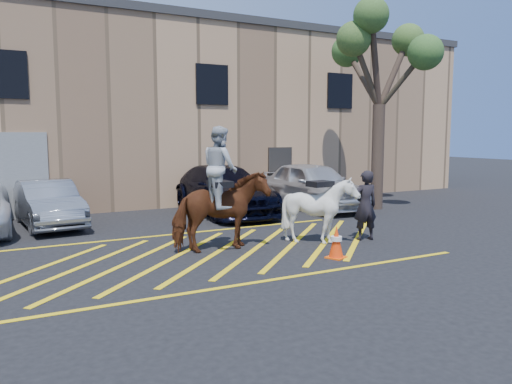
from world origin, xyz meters
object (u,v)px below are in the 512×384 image
handler (365,205)px  mounted_bay (220,201)px  car_silver_sedan (48,204)px  tree (380,51)px  car_blue_suv (224,190)px  car_white_suv (313,185)px  saddled_white (320,210)px  traffic_cone (336,242)px

handler → mounted_bay: bearing=0.5°
car_silver_sedan → tree: tree is taller
car_blue_suv → car_white_suv: (3.37, -0.53, 0.05)m
saddled_white → tree: size_ratio=0.23×
car_blue_suv → handler: bearing=-74.6°
car_blue_suv → tree: (5.36, -1.75, 4.87)m
saddled_white → tree: tree is taller
car_blue_suv → tree: bearing=-16.2°
saddled_white → car_white_suv: bearing=57.3°
handler → saddled_white: handler is taller
car_white_suv → mounted_bay: bearing=-142.0°
car_silver_sedan → handler: bearing=-45.1°
car_white_suv → handler: size_ratio=2.80×
mounted_bay → handler: bearing=-9.2°
car_silver_sedan → handler: (7.06, -5.94, 0.22)m
mounted_bay → tree: size_ratio=0.40×
car_white_suv → saddled_white: car_white_suv is taller
car_white_suv → traffic_cone: bearing=-121.2°
mounted_bay → car_blue_suv: bearing=65.0°
car_white_suv → saddled_white: 6.02m
car_silver_sedan → tree: 12.26m
traffic_cone → tree: 9.46m
car_blue_suv → mounted_bay: size_ratio=1.93×
car_silver_sedan → saddled_white: saddled_white is taller
car_blue_suv → handler: handler is taller
car_white_suv → traffic_cone: car_white_suv is taller
saddled_white → traffic_cone: size_ratio=2.32×
mounted_bay → car_silver_sedan: bearing=121.4°
car_silver_sedan → tree: (11.03, -1.88, 5.01)m
car_blue_suv → mounted_bay: bearing=-113.0°
car_white_suv → handler: 5.64m
car_blue_suv → mounted_bay: mounted_bay is taller
car_white_suv → tree: size_ratio=0.69×
car_silver_sedan → traffic_cone: car_silver_sedan is taller
car_silver_sedan → car_white_suv: car_white_suv is taller
saddled_white → handler: bearing=-9.7°
car_blue_suv → saddled_white: saddled_white is taller
traffic_cone → tree: bearing=42.3°
tree → handler: bearing=-134.4°
handler → tree: size_ratio=0.25×
car_white_suv → tree: bearing=-32.5°
handler → tree: 7.42m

